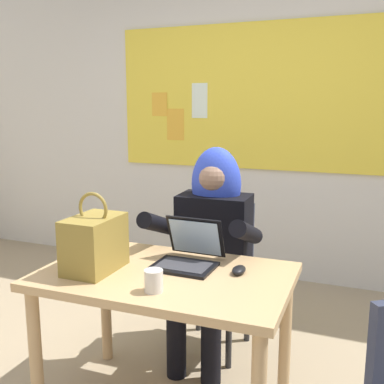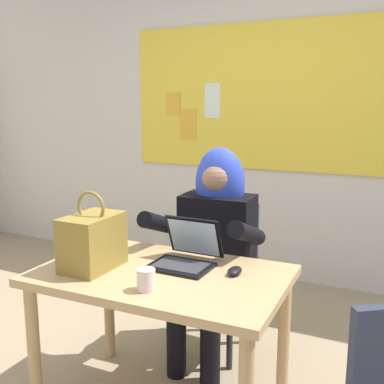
# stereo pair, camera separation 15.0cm
# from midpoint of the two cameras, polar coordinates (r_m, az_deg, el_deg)

# --- Properties ---
(wall_back_bulletin) EXTENTS (6.53, 2.19, 2.80)m
(wall_back_bulletin) POSITION_cam_midpoint_polar(r_m,az_deg,el_deg) (3.96, 6.62, 9.58)
(wall_back_bulletin) COLOR silver
(wall_back_bulletin) RESTS_ON ground
(desk_main) EXTENTS (1.18, 0.76, 0.72)m
(desk_main) POSITION_cam_midpoint_polar(r_m,az_deg,el_deg) (2.23, -5.29, -12.31)
(desk_main) COLOR tan
(desk_main) RESTS_ON ground
(chair_at_desk) EXTENTS (0.44, 0.44, 0.90)m
(chair_at_desk) POSITION_cam_midpoint_polar(r_m,az_deg,el_deg) (2.89, 1.71, -9.24)
(chair_at_desk) COLOR #2D3347
(chair_at_desk) RESTS_ON ground
(person_costumed) EXTENTS (0.61, 0.62, 1.25)m
(person_costumed) POSITION_cam_midpoint_polar(r_m,az_deg,el_deg) (2.70, 0.77, -5.50)
(person_costumed) COLOR black
(person_costumed) RESTS_ON ground
(laptop) EXTENTS (0.30, 0.31, 0.22)m
(laptop) POSITION_cam_midpoint_polar(r_m,az_deg,el_deg) (2.27, -2.36, -7.78)
(laptop) COLOR black
(laptop) RESTS_ON desk_main
(computer_mouse) EXTENTS (0.06, 0.10, 0.03)m
(computer_mouse) POSITION_cam_midpoint_polar(r_m,az_deg,el_deg) (2.17, 3.84, -9.65)
(computer_mouse) COLOR black
(computer_mouse) RESTS_ON desk_main
(handbag) EXTENTS (0.20, 0.30, 0.38)m
(handbag) POSITION_cam_midpoint_polar(r_m,az_deg,el_deg) (2.23, -13.92, -6.16)
(handbag) COLOR olive
(handbag) RESTS_ON desk_main
(coffee_mug) EXTENTS (0.08, 0.08, 0.09)m
(coffee_mug) POSITION_cam_midpoint_polar(r_m,az_deg,el_deg) (1.97, -6.99, -10.90)
(coffee_mug) COLOR silver
(coffee_mug) RESTS_ON desk_main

